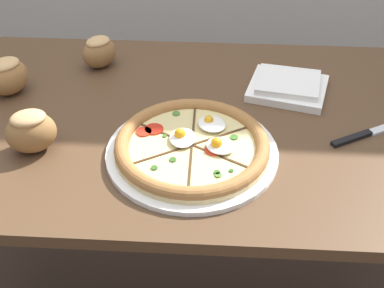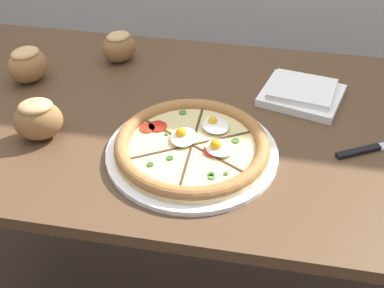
# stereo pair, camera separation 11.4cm
# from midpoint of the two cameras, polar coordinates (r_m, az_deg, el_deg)

# --- Properties ---
(dining_table) EXTENTS (1.36, 0.77, 0.76)m
(dining_table) POSITION_cam_midpoint_polar(r_m,az_deg,el_deg) (1.33, 2.61, -1.22)
(dining_table) COLOR #513823
(dining_table) RESTS_ON ground_plane
(pizza) EXTENTS (0.37, 0.37, 0.05)m
(pizza) POSITION_cam_midpoint_polar(r_m,az_deg,el_deg) (1.14, 2.87, -0.47)
(pizza) COLOR white
(pizza) RESTS_ON dining_table
(napkin_folded) EXTENTS (0.22, 0.20, 0.04)m
(napkin_folded) POSITION_cam_midpoint_polar(r_m,az_deg,el_deg) (1.36, 14.00, 5.18)
(napkin_folded) COLOR white
(napkin_folded) RESTS_ON dining_table
(bread_piece_near) EXTENTS (0.13, 0.13, 0.09)m
(bread_piece_near) POSITION_cam_midpoint_polar(r_m,az_deg,el_deg) (1.42, -14.99, 8.15)
(bread_piece_near) COLOR #A3703D
(bread_piece_near) RESTS_ON dining_table
(bread_piece_mid) EXTENTS (0.12, 0.12, 0.09)m
(bread_piece_mid) POSITION_cam_midpoint_polar(r_m,az_deg,el_deg) (1.48, -5.59, 10.27)
(bread_piece_mid) COLOR olive
(bread_piece_mid) RESTS_ON dining_table
(bread_piece_far) EXTENTS (0.13, 0.12, 0.10)m
(bread_piece_far) POSITION_cam_midpoint_polar(r_m,az_deg,el_deg) (1.21, -13.57, 2.53)
(bread_piece_far) COLOR olive
(bread_piece_far) RESTS_ON dining_table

